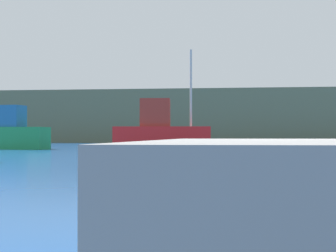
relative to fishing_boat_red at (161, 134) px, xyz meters
The scene contains 3 objects.
hillside_backdrop 40.64m from the fishing_boat_red, 82.21° to the left, with size 140.00×16.21×6.06m, color #5B664C.
fishing_boat_red is the anchor object (origin of this frame).
fishing_boat_green 11.17m from the fishing_boat_red, 159.39° to the left, with size 5.91×2.23×4.97m.
Camera 1 is at (-1.24, -3.68, 0.88)m, focal length 60.02 mm.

